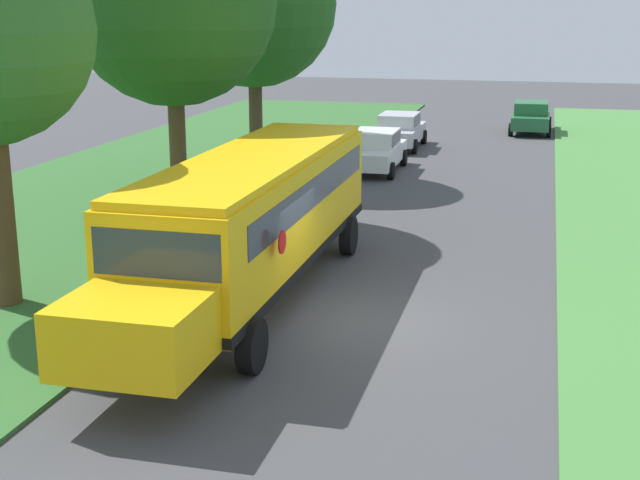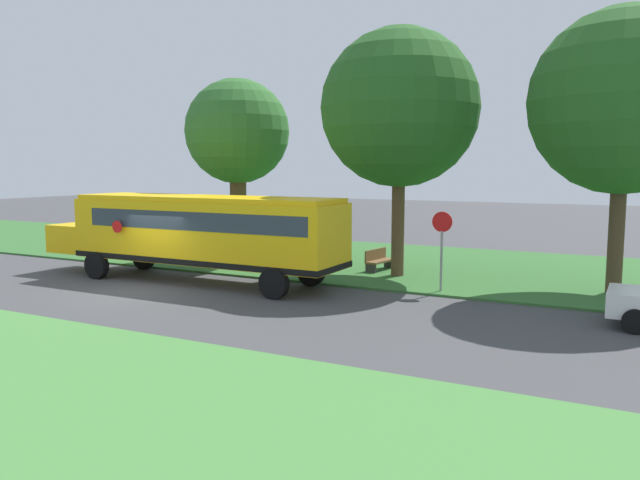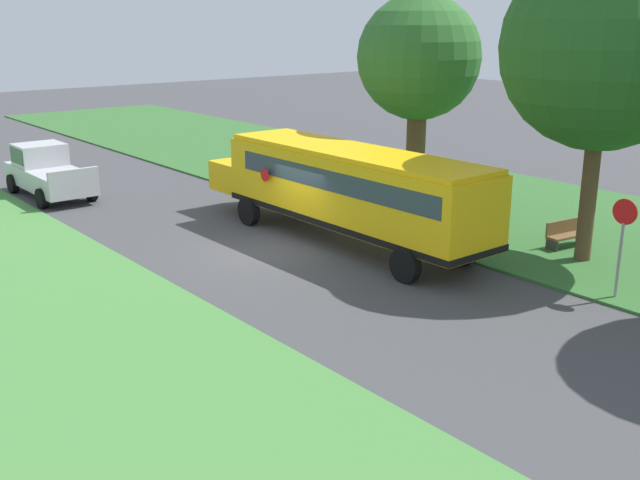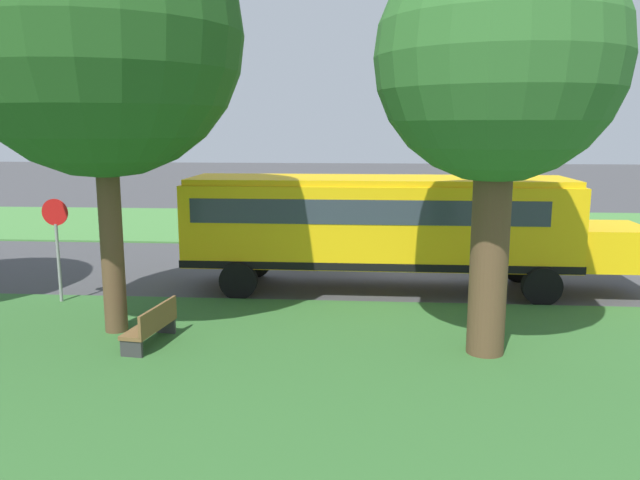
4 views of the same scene
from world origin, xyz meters
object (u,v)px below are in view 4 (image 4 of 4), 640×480
(oak_tree_beside_bus, at_px, (492,61))
(park_bench, at_px, (152,326))
(school_bus, at_px, (388,222))
(stop_sign, at_px, (57,238))
(oak_tree_roadside_mid, at_px, (94,29))

(oak_tree_beside_bus, height_order, park_bench, oak_tree_beside_bus)
(school_bus, height_order, stop_sign, school_bus)
(stop_sign, bearing_deg, park_bench, -130.85)
(stop_sign, distance_m, park_bench, 4.75)
(oak_tree_roadside_mid, xyz_separation_m, park_bench, (-0.60, -1.11, -5.97))
(oak_tree_beside_bus, distance_m, stop_sign, 11.25)
(oak_tree_roadside_mid, bearing_deg, park_bench, -118.52)
(school_bus, distance_m, stop_sign, 8.69)
(oak_tree_roadside_mid, distance_m, stop_sign, 5.78)
(oak_tree_roadside_mid, xyz_separation_m, stop_sign, (2.39, 2.35, -4.71))
(oak_tree_roadside_mid, distance_m, park_bench, 6.10)
(school_bus, distance_m, oak_tree_roadside_mid, 8.81)
(park_bench, bearing_deg, stop_sign, 49.15)
(stop_sign, height_order, park_bench, stop_sign)
(school_bus, xyz_separation_m, oak_tree_roadside_mid, (-4.50, 6.08, 4.52))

